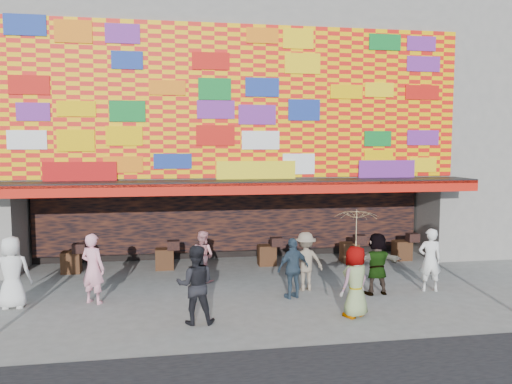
# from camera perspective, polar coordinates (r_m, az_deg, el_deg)

# --- Properties ---
(ground) EXTENTS (90.00, 90.00, 0.00)m
(ground) POSITION_cam_1_polar(r_m,az_deg,el_deg) (13.02, 0.62, -13.27)
(ground) COLOR slate
(ground) RESTS_ON ground
(shop_building) EXTENTS (15.20, 9.40, 10.00)m
(shop_building) POSITION_cam_1_polar(r_m,az_deg,el_deg) (20.46, -3.36, 8.38)
(shop_building) COLOR gray
(shop_building) RESTS_ON ground
(ped_a) EXTENTS (0.92, 0.61, 1.86)m
(ped_a) POSITION_cam_1_polar(r_m,az_deg,el_deg) (14.29, -26.11, -8.26)
(ped_a) COLOR silver
(ped_a) RESTS_ON ground
(ped_b) EXTENTS (0.81, 0.72, 1.86)m
(ped_b) POSITION_cam_1_polar(r_m,az_deg,el_deg) (13.92, -18.14, -8.31)
(ped_b) COLOR #F7A0B5
(ped_b) RESTS_ON ground
(ped_c) EXTENTS (0.95, 0.77, 1.85)m
(ped_c) POSITION_cam_1_polar(r_m,az_deg,el_deg) (11.89, -6.94, -10.45)
(ped_c) COLOR black
(ped_c) RESTS_ON ground
(ped_d) EXTENTS (1.15, 0.74, 1.68)m
(ped_d) POSITION_cam_1_polar(r_m,az_deg,el_deg) (14.50, 5.66, -7.89)
(ped_d) COLOR gray
(ped_d) RESTS_ON ground
(ped_e) EXTENTS (1.05, 0.71, 1.66)m
(ped_e) POSITION_cam_1_polar(r_m,az_deg,el_deg) (13.74, 4.27, -8.67)
(ped_e) COLOR #304254
(ped_e) RESTS_ON ground
(ped_f) EXTENTS (1.63, 0.57, 1.74)m
(ped_f) POSITION_cam_1_polar(r_m,az_deg,el_deg) (14.44, 13.65, -7.95)
(ped_f) COLOR gray
(ped_f) RESTS_ON ground
(ped_g) EXTENTS (1.01, 0.91, 1.74)m
(ped_g) POSITION_cam_1_polar(r_m,az_deg,el_deg) (12.49, 11.28, -10.01)
(ped_g) COLOR gray
(ped_g) RESTS_ON ground
(ped_h) EXTENTS (0.72, 0.53, 1.81)m
(ped_h) POSITION_cam_1_polar(r_m,az_deg,el_deg) (15.16, 19.25, -7.33)
(ped_h) COLOR silver
(ped_h) RESTS_ON ground
(ped_i) EXTENTS (0.97, 0.94, 1.57)m
(ped_i) POSITION_cam_1_polar(r_m,az_deg,el_deg) (15.44, -6.14, -7.29)
(ped_i) COLOR pink
(ped_i) RESTS_ON ground
(parasol) EXTENTS (1.35, 1.36, 1.89)m
(parasol) POSITION_cam_1_polar(r_m,az_deg,el_deg) (12.21, 11.39, -4.12)
(parasol) COLOR #D9C188
(parasol) RESTS_ON ground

